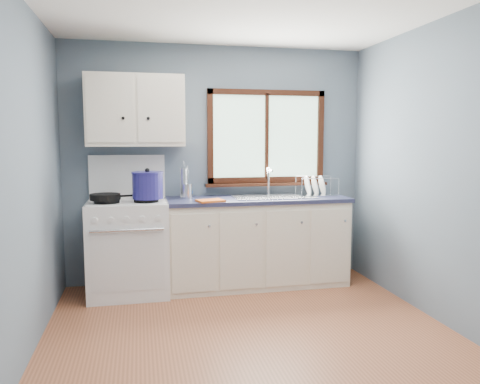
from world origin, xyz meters
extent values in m
cube|color=#A35C3A|center=(0.00, 0.00, -0.01)|extent=(3.20, 3.60, 0.02)
cube|color=slate|center=(0.00, 1.81, 1.25)|extent=(3.20, 0.02, 2.50)
cube|color=slate|center=(0.00, -1.81, 1.25)|extent=(3.20, 0.02, 2.50)
cube|color=slate|center=(-1.61, 0.00, 1.25)|extent=(0.02, 3.60, 2.50)
cube|color=slate|center=(1.61, 0.00, 1.25)|extent=(0.02, 3.60, 2.50)
cube|color=white|center=(-0.95, 1.47, 0.46)|extent=(0.76, 0.65, 0.92)
cube|color=white|center=(-0.95, 1.77, 1.14)|extent=(0.76, 0.05, 0.44)
cube|color=silver|center=(-0.95, 1.47, 0.93)|extent=(0.72, 0.59, 0.01)
cylinder|color=black|center=(-1.13, 1.32, 0.95)|extent=(0.23, 0.23, 0.03)
cylinder|color=black|center=(-0.77, 1.32, 0.95)|extent=(0.23, 0.23, 0.03)
cylinder|color=black|center=(-1.13, 1.61, 0.95)|extent=(0.23, 0.23, 0.03)
cylinder|color=black|center=(-0.77, 1.61, 0.95)|extent=(0.23, 0.23, 0.03)
cylinder|color=silver|center=(-0.95, 1.12, 0.70)|extent=(0.66, 0.02, 0.02)
cube|color=silver|center=(-0.95, 1.14, 0.40)|extent=(0.66, 0.01, 0.55)
cube|color=#F4E7CB|center=(0.36, 1.49, 0.44)|extent=(1.85, 0.60, 0.88)
cube|color=black|center=(0.36, 1.51, 0.04)|extent=(1.85, 0.54, 0.08)
cube|color=#20223D|center=(0.36, 1.49, 0.90)|extent=(1.89, 0.64, 0.04)
cube|color=silver|center=(0.54, 1.49, 0.92)|extent=(0.84, 0.46, 0.01)
cube|color=silver|center=(0.34, 1.49, 0.85)|extent=(0.36, 0.40, 0.14)
cube|color=silver|center=(0.74, 1.49, 0.85)|extent=(0.36, 0.40, 0.14)
cylinder|color=silver|center=(0.54, 1.69, 1.06)|extent=(0.02, 0.02, 0.28)
cylinder|color=silver|center=(0.54, 1.62, 1.19)|extent=(0.02, 0.16, 0.02)
sphere|color=silver|center=(0.54, 1.69, 1.20)|extent=(0.04, 0.04, 0.04)
cube|color=#9EC6A8|center=(0.54, 1.79, 1.55)|extent=(1.22, 0.01, 0.92)
cube|color=#33150B|center=(0.54, 1.77, 2.02)|extent=(1.30, 0.05, 0.06)
cube|color=#33150B|center=(0.54, 1.77, 1.08)|extent=(1.30, 0.05, 0.06)
cube|color=#33150B|center=(-0.08, 1.77, 1.55)|extent=(0.06, 0.05, 1.00)
cube|color=#33150B|center=(1.16, 1.77, 1.55)|extent=(0.06, 0.05, 1.00)
cube|color=#33150B|center=(0.54, 1.77, 1.55)|extent=(0.03, 0.05, 0.92)
cube|color=#33150B|center=(0.54, 1.74, 1.03)|extent=(1.36, 0.10, 0.03)
cube|color=#F4E7CB|center=(-0.85, 1.63, 1.80)|extent=(0.95, 0.32, 0.70)
cube|color=#F4E7CB|center=(-1.09, 1.46, 1.80)|extent=(0.44, 0.01, 0.62)
cube|color=#F4E7CB|center=(-0.61, 1.46, 1.80)|extent=(0.44, 0.01, 0.62)
sphere|color=black|center=(-0.97, 1.45, 1.72)|extent=(0.03, 0.03, 0.03)
sphere|color=black|center=(-0.73, 1.45, 1.72)|extent=(0.03, 0.03, 0.03)
cylinder|color=black|center=(-1.15, 1.31, 0.99)|extent=(0.33, 0.33, 0.06)
cube|color=black|center=(-0.95, 1.36, 0.99)|extent=(0.16, 0.06, 0.02)
cylinder|color=navy|center=(-0.75, 1.32, 1.08)|extent=(0.34, 0.34, 0.24)
cylinder|color=navy|center=(-0.75, 1.32, 1.21)|extent=(0.35, 0.35, 0.02)
sphere|color=black|center=(-0.75, 1.32, 1.23)|extent=(0.05, 0.05, 0.04)
cylinder|color=silver|center=(-0.36, 1.59, 0.99)|extent=(0.13, 0.13, 0.15)
cylinder|color=silver|center=(-0.34, 1.61, 1.15)|extent=(0.01, 0.01, 0.22)
cylinder|color=silver|center=(-0.38, 1.61, 1.17)|extent=(0.01, 0.01, 0.26)
cylinder|color=silver|center=(-0.36, 1.57, 1.14)|extent=(0.01, 0.01, 0.20)
cylinder|color=silver|center=(-0.39, 1.59, 1.07)|extent=(0.08, 0.08, 0.30)
imported|color=blue|center=(-0.33, 1.72, 1.03)|extent=(0.09, 0.09, 0.23)
cube|color=orange|center=(-0.16, 1.28, 0.93)|extent=(0.29, 0.24, 0.02)
cube|color=silver|center=(1.03, 1.53, 0.93)|extent=(0.45, 0.36, 0.01)
cylinder|color=silver|center=(0.82, 1.41, 1.02)|extent=(0.01, 0.01, 0.20)
cylinder|color=silver|center=(1.21, 1.36, 1.02)|extent=(0.01, 0.01, 0.20)
cylinder|color=silver|center=(0.85, 1.70, 1.02)|extent=(0.01, 0.01, 0.20)
cylinder|color=silver|center=(1.24, 1.65, 1.02)|extent=(0.01, 0.01, 0.20)
cylinder|color=silver|center=(1.01, 1.38, 1.12)|extent=(0.39, 0.05, 0.01)
cylinder|color=silver|center=(1.04, 1.68, 1.12)|extent=(0.39, 0.05, 0.01)
cylinder|color=white|center=(0.93, 1.54, 1.03)|extent=(0.08, 0.22, 0.21)
cylinder|color=white|center=(1.01, 1.53, 1.03)|extent=(0.08, 0.22, 0.21)
cylinder|color=white|center=(1.09, 1.52, 1.03)|extent=(0.08, 0.22, 0.21)
camera|label=1|loc=(-0.83, -3.17, 1.52)|focal=35.00mm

